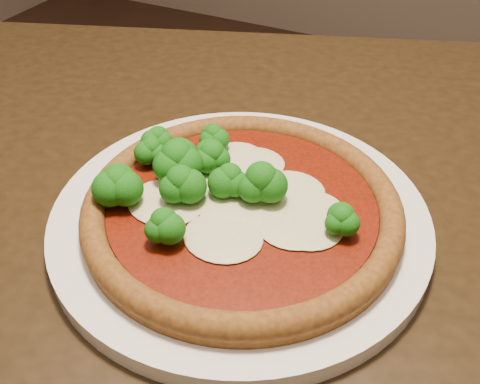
% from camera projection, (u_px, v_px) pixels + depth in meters
% --- Properties ---
extents(dining_table, '(1.32, 1.21, 0.75)m').
position_uv_depth(dining_table, '(254.00, 281.00, 0.59)').
color(dining_table, black).
rests_on(dining_table, floor).
extents(plate, '(0.36, 0.36, 0.02)m').
position_uv_depth(plate, '(240.00, 217.00, 0.51)').
color(plate, white).
rests_on(plate, dining_table).
extents(pizza, '(0.29, 0.29, 0.06)m').
position_uv_depth(pizza, '(235.00, 201.00, 0.49)').
color(pizza, brown).
rests_on(pizza, plate).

